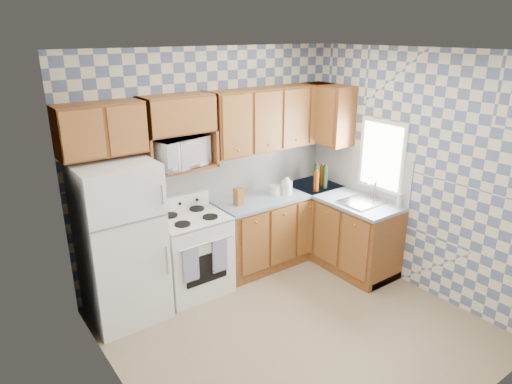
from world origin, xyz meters
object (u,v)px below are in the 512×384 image
stove_body (192,255)px  electric_kettle (287,188)px  microwave (179,152)px  refrigerator (121,243)px

stove_body → electric_kettle: electric_kettle is taller
microwave → electric_kettle: size_ratio=3.44×
refrigerator → electric_kettle: refrigerator is taller
stove_body → microwave: (-0.00, 0.19, 1.16)m
stove_body → microwave: size_ratio=1.52×
stove_body → electric_kettle: 1.44m
stove_body → microwave: 1.18m
microwave → electric_kettle: (1.33, -0.26, -0.61)m
refrigerator → electric_kettle: 2.14m
electric_kettle → microwave: bearing=169.1°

